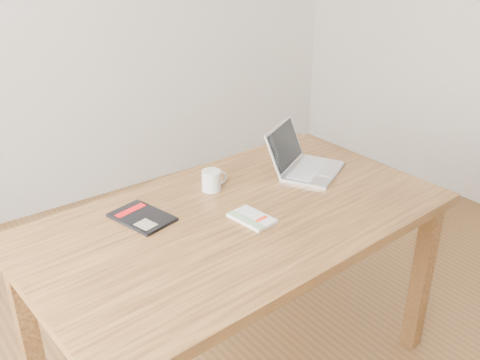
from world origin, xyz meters
TOP-DOWN VIEW (x-y plane):
  - room at (-0.07, 0.00)m, footprint 4.04×4.04m
  - desk at (-0.18, 0.13)m, footprint 1.56×0.95m
  - white_guidebook at (-0.16, 0.08)m, footprint 0.12×0.17m
  - black_guidebook at (-0.47, 0.32)m, footprint 0.19×0.25m
  - laptop at (0.26, 0.28)m, footprint 0.37×0.37m
  - coffee_mug at (-0.14, 0.36)m, footprint 0.11×0.08m

SIDE VIEW (x-z plane):
  - desk at x=-0.18m, z-range 0.29..1.04m
  - black_guidebook at x=-0.47m, z-range 0.75..0.76m
  - white_guidebook at x=-0.16m, z-range 0.75..0.76m
  - laptop at x=0.26m, z-range 0.70..0.88m
  - coffee_mug at x=-0.14m, z-range 0.75..0.83m
  - room at x=-0.07m, z-range 0.01..2.71m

